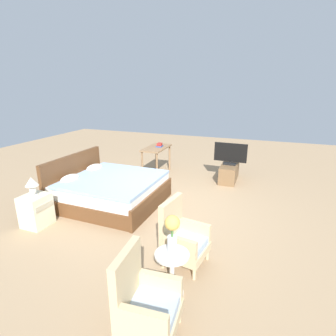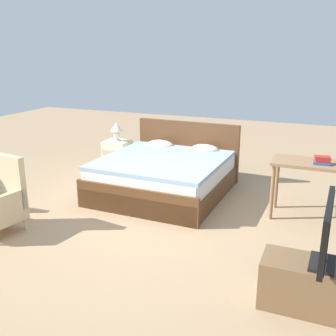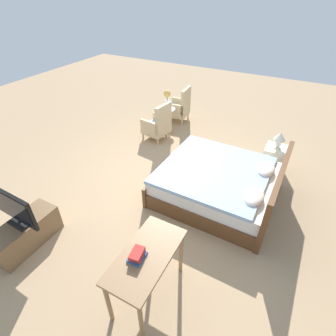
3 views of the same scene
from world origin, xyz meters
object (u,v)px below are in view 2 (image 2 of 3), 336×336
Objects in this scene: table_lamp at (117,129)px; tv_stand at (319,287)px; book_stack at (322,160)px; nightstand at (118,156)px; bed at (166,174)px; tv_flatscreen at (326,233)px; vanity_desk at (314,171)px.

tv_stand is at bearing -38.65° from table_lamp.
book_stack is (3.43, -0.92, 0.03)m from table_lamp.
nightstand is at bearing 164.93° from book_stack.
book_stack is (2.19, -0.23, 0.51)m from bed.
tv_flatscreen reaches higher than book_stack.
table_lamp reaches higher than book_stack.
tv_flatscreen reaches higher than tv_stand.
tv_flatscreen is (0.00, -0.00, 0.50)m from tv_stand.
bed is at bearing 175.38° from vanity_desk.
vanity_desk is at bearing -4.62° from bed.
bed is 6.09× the size of table_lamp.
nightstand is 3.59m from book_stack.
bed is 2.09× the size of tv_stand.
table_lamp is at bearing 90.00° from nightstand.
table_lamp is at bearing 141.36° from tv_flatscreen.
tv_flatscreen is 0.79× the size of vanity_desk.
nightstand is at bearing 141.37° from tv_flatscreen.
bed is 1.50m from table_lamp.
vanity_desk is at bearing -14.44° from nightstand.
tv_stand is 0.92× the size of vanity_desk.
bed reaches higher than book_stack.
bed reaches higher than table_lamp.
tv_stand is at bearing -38.65° from nightstand.
table_lamp is 0.32× the size of vanity_desk.
table_lamp is 3.55m from book_stack.
tv_stand is at bearing 178.06° from tv_flatscreen.
nightstand is (-1.24, 0.69, -0.02)m from bed.
table_lamp is at bearing 150.83° from bed.
nightstand is 0.54× the size of vanity_desk.
book_stack is (-0.11, 1.90, 0.60)m from tv_stand.
table_lamp reaches higher than vanity_desk.
tv_flatscreen is at bearing -84.55° from vanity_desk.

